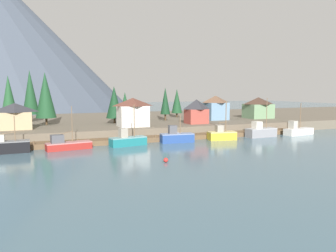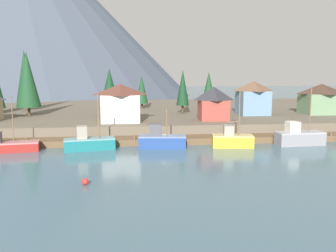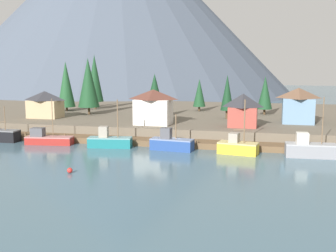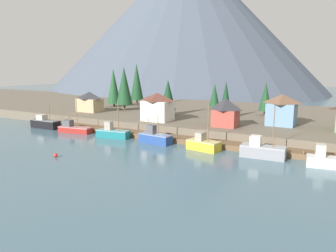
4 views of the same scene
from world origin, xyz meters
name	(u,v)px [view 1 (image 1 of 4)]	position (x,y,z in m)	size (l,w,h in m)	color
ground_plane	(144,133)	(0.00, 20.00, -0.50)	(400.00, 400.00, 1.00)	#476675
dock	(170,138)	(0.00, 1.99, 0.50)	(80.00, 4.00, 1.60)	brown
shoreline_bank	(132,122)	(0.00, 32.00, 1.25)	(400.00, 56.00, 2.50)	#665B4C
fishing_boat_black	(4,146)	(-32.86, -1.41, 1.24)	(8.21, 2.57, 6.50)	black
fishing_boat_red	(67,145)	(-22.29, -1.92, 0.96)	(8.43, 3.49, 8.06)	maroon
fishing_boat_teal	(128,140)	(-10.72, -1.90, 1.11)	(7.57, 3.50, 8.13)	#196B70
fishing_boat_blue	(177,137)	(0.02, -1.67, 1.16)	(7.21, 3.12, 5.95)	navy
fishing_boat_yellow	(222,135)	(10.81, -1.98, 1.14)	(6.47, 3.68, 8.60)	gold
fishing_boat_grey	(261,132)	(21.60, -1.71, 1.27)	(7.56, 3.13, 9.15)	gray
fishing_boat_white	(298,131)	(32.59, -2.04, 1.04)	(8.47, 3.72, 7.86)	silver
house_white	(133,112)	(-6.19, 9.62, 5.91)	(7.01, 5.31, 6.69)	silver
house_red	(196,111)	(10.70, 10.13, 5.65)	(5.42, 4.30, 6.15)	#9E4238
house_tan	(15,116)	(-31.47, 13.52, 5.43)	(7.09, 4.70, 5.74)	tan
house_blue	(215,107)	(20.87, 18.08, 6.02)	(6.20, 6.15, 6.90)	#6689A8
house_green	(258,107)	(35.49, 17.65, 5.72)	(7.86, 6.57, 6.31)	#6B8E66
conifer_near_left	(125,103)	(-1.43, 34.31, 6.98)	(3.05, 3.05, 7.86)	#4C3823
conifer_near_right	(9,98)	(-33.21, 26.67, 9.08)	(4.24, 4.24, 12.13)	#4C3823
conifer_mid_left	(30,92)	(-28.19, 32.55, 10.38)	(4.28, 4.28, 13.83)	#4C3823
conifer_mid_right	(177,101)	(14.30, 30.62, 7.53)	(3.35, 3.35, 8.80)	#4C3823
conifer_back_left	(165,101)	(6.66, 21.32, 7.97)	(2.73, 2.73, 9.25)	#4C3823
conifer_back_right	(45,95)	(-24.80, 21.19, 9.78)	(4.86, 4.86, 12.83)	#4C3823
conifer_centre	(114,102)	(-8.45, 18.67, 7.90)	(4.17, 4.17, 9.48)	#4C3823
channel_buoy	(166,160)	(-9.40, -19.00, 0.35)	(0.70, 0.70, 0.70)	red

